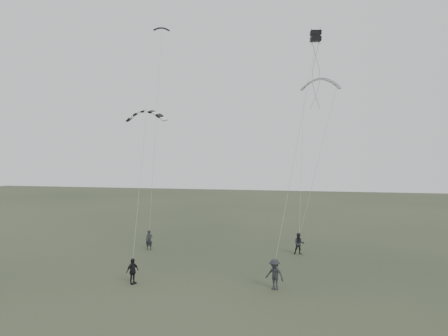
% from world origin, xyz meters
% --- Properties ---
extents(ground, '(140.00, 140.00, 0.00)m').
position_xyz_m(ground, '(0.00, 0.00, 0.00)').
color(ground, '#2C3925').
rests_on(ground, ground).
extents(flyer_left, '(0.65, 0.45, 1.69)m').
position_xyz_m(flyer_left, '(-5.83, 7.56, 0.85)').
color(flyer_left, '#222227').
rests_on(flyer_left, ground).
extents(flyer_right, '(0.95, 0.79, 1.78)m').
position_xyz_m(flyer_right, '(7.04, 8.48, 0.89)').
color(flyer_right, '#242328').
rests_on(flyer_right, ground).
extents(flyer_center, '(0.79, 1.05, 1.66)m').
position_xyz_m(flyer_center, '(-3.14, -2.05, 0.83)').
color(flyer_center, black).
rests_on(flyer_center, ground).
extents(flyer_far, '(1.41, 1.14, 1.90)m').
position_xyz_m(flyer_far, '(5.93, -1.31, 0.95)').
color(flyer_far, '#25262A').
rests_on(flyer_far, ground).
extents(kite_dark_small, '(1.64, 1.11, 0.64)m').
position_xyz_m(kite_dark_small, '(-6.08, 11.66, 20.31)').
color(kite_dark_small, black).
rests_on(kite_dark_small, flyer_left).
extents(kite_pale_large, '(3.78, 1.62, 1.64)m').
position_xyz_m(kite_pale_large, '(8.67, 13.12, 15.19)').
color(kite_pale_large, '#989A9D').
rests_on(kite_pale_large, flyer_right).
extents(kite_striped, '(3.37, 1.10, 1.44)m').
position_xyz_m(kite_striped, '(-5.43, 6.04, 11.90)').
color(kite_striped, black).
rests_on(kite_striped, flyer_center).
extents(kite_box, '(0.87, 0.91, 0.80)m').
position_xyz_m(kite_box, '(8.28, 4.56, 16.92)').
color(kite_box, black).
rests_on(kite_box, flyer_far).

